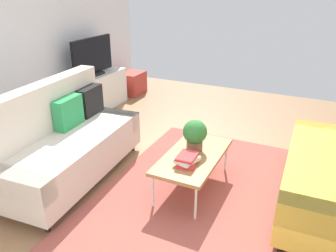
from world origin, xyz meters
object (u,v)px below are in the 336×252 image
object	(u,v)px
potted_plant	(195,134)
vase_0	(68,77)
table_book_0	(187,163)
couch_beige	(65,141)
bottle_0	(78,77)
tv_console	(95,93)
storage_trunk	(132,83)
coffee_table	(193,157)
tv	(93,57)

from	to	relation	value
potted_plant	vase_0	world-z (taller)	vase_0
table_book_0	vase_0	xyz separation A→B (m)	(1.19, 2.55, 0.30)
couch_beige	potted_plant	world-z (taller)	couch_beige
vase_0	table_book_0	bearing A→B (deg)	-115.02
bottle_0	potted_plant	bearing A→B (deg)	-112.41
tv_console	storage_trunk	world-z (taller)	tv_console
storage_trunk	table_book_0	xyz separation A→B (m)	(-2.87, -2.40, 0.22)
potted_plant	coffee_table	bearing A→B (deg)	-163.82
potted_plant	vase_0	distance (m)	2.64
table_book_0	vase_0	size ratio (longest dim) A/B	1.22
bottle_0	tv	bearing A→B (deg)	2.61
couch_beige	tv	bearing A→B (deg)	-156.10
couch_beige	potted_plant	xyz separation A→B (m)	(0.51, -1.39, 0.16)
storage_trunk	bottle_0	distance (m)	1.62
tv	table_book_0	world-z (taller)	tv
potted_plant	tv	bearing A→B (deg)	59.48
storage_trunk	couch_beige	bearing A→B (deg)	-162.47
coffee_table	storage_trunk	distance (m)	3.57
storage_trunk	tv_console	bearing A→B (deg)	174.81
tv_console	coffee_table	bearing A→B (deg)	-122.00
coffee_table	table_book_0	distance (m)	0.22
coffee_table	storage_trunk	size ratio (longest dim) A/B	2.12
coffee_table	potted_plant	world-z (taller)	potted_plant
couch_beige	vase_0	xyz separation A→B (m)	(1.36, 1.11, 0.29)
tv_console	potted_plant	xyz separation A→B (m)	(-1.43, -2.45, 0.29)
table_book_0	potted_plant	bearing A→B (deg)	8.56
table_book_0	bottle_0	size ratio (longest dim) A/B	1.49
potted_plant	table_book_0	distance (m)	0.38
storage_trunk	vase_0	size ratio (longest dim) A/B	2.64
tv_console	tv	xyz separation A→B (m)	(0.00, -0.02, 0.63)
tv	potted_plant	world-z (taller)	tv
couch_beige	tv	distance (m)	2.26
tv	vase_0	distance (m)	0.62
coffee_table	potted_plant	distance (m)	0.25
couch_beige	vase_0	bearing A→B (deg)	-145.07
potted_plant	couch_beige	bearing A→B (deg)	110.09
storage_trunk	bottle_0	world-z (taller)	bottle_0
table_book_0	vase_0	bearing A→B (deg)	64.98
table_book_0	tv	bearing A→B (deg)	54.48
potted_plant	vase_0	bearing A→B (deg)	71.18
couch_beige	tv	xyz separation A→B (m)	(1.94, 1.04, 0.51)
potted_plant	bottle_0	world-z (taller)	bottle_0
tv	couch_beige	bearing A→B (deg)	-151.80
potted_plant	table_book_0	world-z (taller)	potted_plant
table_book_0	bottle_0	xyz separation A→B (m)	(1.33, 2.46, 0.28)
tv_console	storage_trunk	size ratio (longest dim) A/B	2.69
tv	potted_plant	xyz separation A→B (m)	(-1.43, -2.43, -0.34)
coffee_table	table_book_0	world-z (taller)	table_book_0
couch_beige	tv_console	size ratio (longest dim) A/B	1.40
tv	potted_plant	size ratio (longest dim) A/B	2.89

